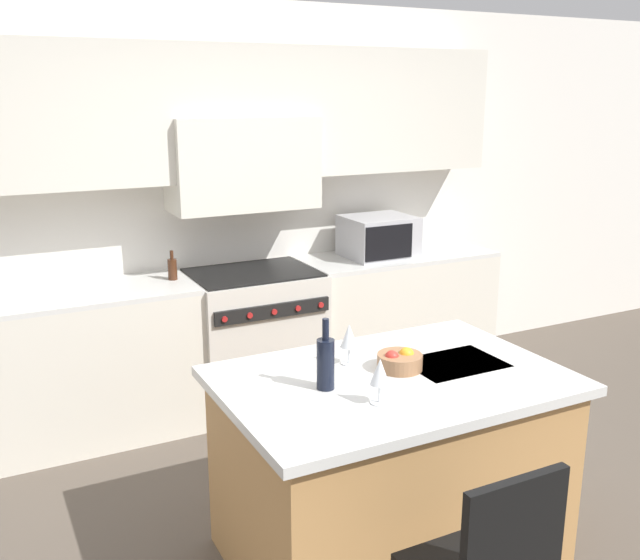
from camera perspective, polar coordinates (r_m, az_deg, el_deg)
The scene contains 10 objects.
back_cabinetry at distance 4.90m, azimuth -6.79°, elevation 8.85°, with size 10.00×0.46×2.70m.
back_counter at distance 4.92m, azimuth -5.38°, elevation -4.64°, with size 3.75×0.62×0.94m.
range_stove at distance 4.90m, azimuth -5.28°, elevation -4.70°, with size 0.85×0.70×0.95m.
microwave at distance 5.18m, azimuth 4.70°, elevation 3.48°, with size 0.48×0.43×0.29m.
kitchen_island at distance 3.38m, azimuth 5.60°, elevation -14.60°, with size 1.51×1.03×0.90m.
wine_bottle at distance 3.00m, azimuth 0.45°, elevation -6.60°, with size 0.08×0.08×0.31m.
wine_glass_near at distance 2.87m, azimuth 4.81°, elevation -7.43°, with size 0.08×0.08×0.19m.
wine_glass_far at distance 3.26m, azimuth 2.34°, elevation -4.58°, with size 0.08×0.08×0.19m.
fruit_bowl at distance 3.25m, azimuth 6.36°, elevation -6.44°, with size 0.20×0.20×0.10m.
oil_bottle_on_counter at distance 4.64m, azimuth -11.73°, elevation 0.90°, with size 0.06×0.06×0.19m.
Camera 1 is at (-1.68, -2.34, 2.11)m, focal length 40.00 mm.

